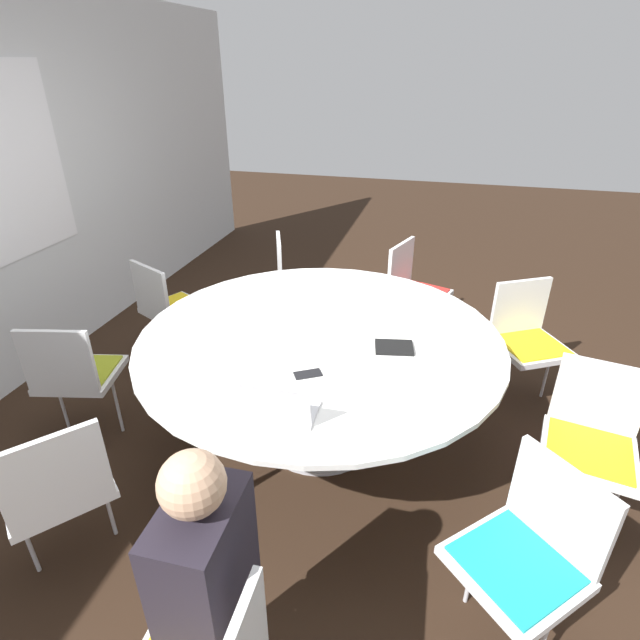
{
  "coord_description": "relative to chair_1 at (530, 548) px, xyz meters",
  "views": [
    {
      "loc": [
        -2.46,
        -0.65,
        2.18
      ],
      "look_at": [
        0.0,
        0.0,
        0.85
      ],
      "focal_mm": 28.0,
      "sensor_mm": 36.0,
      "label": 1
    }
  ],
  "objects": [
    {
      "name": "ground_plane",
      "position": [
        1.0,
        1.1,
        -0.51
      ],
      "size": [
        16.0,
        16.0,
        0.0
      ],
      "primitive_type": "plane",
      "color": "black"
    },
    {
      "name": "conference_table",
      "position": [
        1.0,
        1.1,
        0.14
      ],
      "size": [
        2.13,
        2.13,
        0.75
      ],
      "color": "#B7B7BC",
      "rests_on": "ground_plane"
    },
    {
      "name": "chair_1",
      "position": [
        0.0,
        0.0,
        0.0
      ],
      "size": [
        0.61,
        0.61,
        0.86
      ],
      "rotation": [
        0.0,
        0.0,
        7.07
      ],
      "color": "silver",
      "rests_on": "ground_plane"
    },
    {
      "name": "chair_2",
      "position": [
        0.78,
        -0.37,
        0.0
      ],
      "size": [
        0.5,
        0.51,
        0.86
      ],
      "rotation": [
        0.0,
        0.0,
        7.66
      ],
      "color": "silver",
      "rests_on": "ground_plane"
    },
    {
      "name": "chair_3",
      "position": [
        1.8,
        -0.16,
        0.0
      ],
      "size": [
        0.58,
        0.59,
        0.86
      ],
      "rotation": [
        0.0,
        0.0,
        8.37
      ],
      "color": "silver",
      "rests_on": "ground_plane"
    },
    {
      "name": "chair_4",
      "position": [
        2.43,
        0.67,
        0.0
      ],
      "size": [
        0.55,
        0.54,
        0.86
      ],
      "rotation": [
        0.0,
        0.0,
        9.09
      ],
      "color": "silver",
      "rests_on": "ground_plane"
    },
    {
      "name": "chair_5",
      "position": [
        2.37,
        1.69,
        0.0
      ],
      "size": [
        0.56,
        0.55,
        0.86
      ],
      "rotation": [
        0.0,
        0.0,
        9.79
      ],
      "color": "silver",
      "rests_on": "ground_plane"
    },
    {
      "name": "chair_6",
      "position": [
        1.59,
        2.47,
        0.0
      ],
      "size": [
        0.57,
        0.58,
        0.86
      ],
      "rotation": [
        0.0,
        0.0,
        10.54
      ],
      "color": "silver",
      "rests_on": "ground_plane"
    },
    {
      "name": "chair_7",
      "position": [
        0.61,
        2.54,
        0.0
      ],
      "size": [
        0.51,
        0.52,
        0.86
      ],
      "rotation": [
        0.0,
        0.0,
        11.22
      ],
      "color": "silver",
      "rests_on": "ground_plane"
    },
    {
      "name": "chair_8",
      "position": [
        -0.19,
        2.0,
        0.0
      ],
      "size": [
        0.61,
        0.6,
        0.86
      ],
      "rotation": [
        0.0,
        0.0,
        11.88
      ],
      "color": "silver",
      "rests_on": "ground_plane"
    },
    {
      "name": "person_0",
      "position": [
        -0.55,
        1.09,
        0.19
      ],
      "size": [
        0.36,
        0.27,
        1.21
      ],
      "rotation": [
        0.0,
        0.0,
        6.3
      ],
      "color": "#231E28",
      "rests_on": "ground_plane"
    },
    {
      "name": "laptop",
      "position": [
        0.22,
        1.09,
        0.29
      ],
      "size": [
        0.24,
        0.33,
        0.21
      ],
      "rotation": [
        0.0,
        0.0,
        1.59
      ],
      "color": "silver",
      "rests_on": "conference_table"
    },
    {
      "name": "spiral_notebook",
      "position": [
        0.96,
        0.66,
        0.25
      ],
      "size": [
        0.19,
        0.23,
        0.02
      ],
      "color": "black",
      "rests_on": "conference_table"
    },
    {
      "name": "cell_phone",
      "position": [
        0.59,
        1.06,
        0.24
      ],
      "size": [
        0.13,
        0.16,
        0.01
      ],
      "color": "black",
      "rests_on": "conference_table"
    },
    {
      "name": "handbag",
      "position": [
        1.12,
        -0.45,
        -0.37
      ],
      "size": [
        0.36,
        0.16,
        0.28
      ],
      "color": "#661E56",
      "rests_on": "ground_plane"
    }
  ]
}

